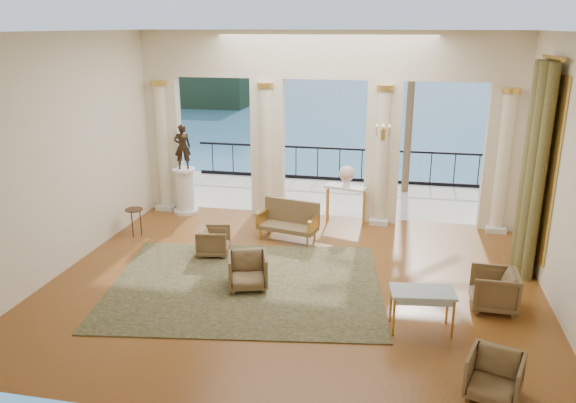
% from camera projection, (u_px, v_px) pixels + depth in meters
% --- Properties ---
extents(floor, '(9.00, 9.00, 0.00)m').
position_uv_depth(floor, '(293.00, 282.00, 10.49)').
color(floor, '#4C280F').
rests_on(floor, ground).
extents(room_walls, '(9.00, 9.00, 9.00)m').
position_uv_depth(room_walls, '(280.00, 143.00, 8.58)').
color(room_walls, white).
rests_on(room_walls, ground).
extents(arcade, '(9.00, 0.56, 4.50)m').
position_uv_depth(arcade, '(325.00, 114.00, 13.29)').
color(arcade, beige).
rests_on(arcade, ground).
extents(terrace, '(10.00, 3.60, 0.10)m').
position_uv_depth(terrace, '(333.00, 197.00, 15.93)').
color(terrace, '#B9B299').
rests_on(terrace, ground).
extents(balustrade, '(9.00, 0.06, 1.03)m').
position_uv_depth(balustrade, '(339.00, 168.00, 17.28)').
color(balustrade, black).
rests_on(balustrade, terrace).
extents(palm_tree, '(2.00, 2.00, 4.50)m').
position_uv_depth(palm_tree, '(414.00, 45.00, 15.05)').
color(palm_tree, '#4C3823').
rests_on(palm_tree, terrace).
extents(headland, '(22.00, 18.00, 6.00)m').
position_uv_depth(headland, '(185.00, 79.00, 82.56)').
color(headland, black).
rests_on(headland, sea).
extents(sea, '(160.00, 160.00, 0.00)m').
position_uv_depth(sea, '(388.00, 116.00, 68.36)').
color(sea, teal).
rests_on(sea, ground).
extents(curtain, '(0.33, 1.40, 4.09)m').
position_uv_depth(curtain, '(534.00, 170.00, 10.47)').
color(curtain, brown).
rests_on(curtain, ground).
extents(window_frame, '(0.04, 1.60, 3.40)m').
position_uv_depth(window_frame, '(545.00, 166.00, 10.41)').
color(window_frame, gold).
rests_on(window_frame, room_walls).
extents(wall_sconce, '(0.30, 0.11, 0.33)m').
position_uv_depth(wall_sconce, '(383.00, 134.00, 12.83)').
color(wall_sconce, gold).
rests_on(wall_sconce, arcade).
extents(rug, '(5.45, 4.53, 0.02)m').
position_uv_depth(rug, '(246.00, 285.00, 10.38)').
color(rug, '#292C16').
rests_on(rug, ground).
extents(armchair_a, '(0.86, 0.83, 0.72)m').
position_uv_depth(armchair_a, '(248.00, 269.00, 10.20)').
color(armchair_a, '#4E3E1F').
rests_on(armchair_a, ground).
extents(armchair_b, '(0.81, 0.78, 0.67)m').
position_uv_depth(armchair_b, '(495.00, 374.00, 7.17)').
color(armchair_b, '#4E3E1F').
rests_on(armchair_b, ground).
extents(armchair_c, '(0.70, 0.74, 0.75)m').
position_uv_depth(armchair_c, '(494.00, 288.00, 9.44)').
color(armchair_c, '#4E3E1F').
rests_on(armchair_c, ground).
extents(armchair_d, '(0.69, 0.72, 0.65)m').
position_uv_depth(armchair_d, '(214.00, 240.00, 11.68)').
color(armchair_d, '#4E3E1F').
rests_on(armchair_d, ground).
extents(settee, '(1.41, 0.83, 0.88)m').
position_uv_depth(settee, '(289.00, 220.00, 12.53)').
color(settee, '#4E3E1F').
rests_on(settee, ground).
extents(game_table, '(1.04, 0.65, 0.68)m').
position_uv_depth(game_table, '(422.00, 295.00, 8.70)').
color(game_table, '#A5C0D0').
rests_on(game_table, ground).
extents(pedestal, '(0.63, 0.63, 1.16)m').
position_uv_depth(pedestal, '(185.00, 192.00, 14.27)').
color(pedestal, silver).
rests_on(pedestal, ground).
extents(statue, '(0.48, 0.40, 1.12)m').
position_uv_depth(statue, '(182.00, 147.00, 13.92)').
color(statue, black).
rests_on(statue, pedestal).
extents(console_table, '(1.05, 0.64, 0.94)m').
position_uv_depth(console_table, '(346.00, 193.00, 13.41)').
color(console_table, silver).
rests_on(console_table, ground).
extents(urn, '(0.37, 0.37, 0.49)m').
position_uv_depth(urn, '(347.00, 175.00, 13.27)').
color(urn, white).
rests_on(urn, console_table).
extents(side_table, '(0.39, 0.39, 0.64)m').
position_uv_depth(side_table, '(134.00, 213.00, 12.67)').
color(side_table, black).
rests_on(side_table, ground).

